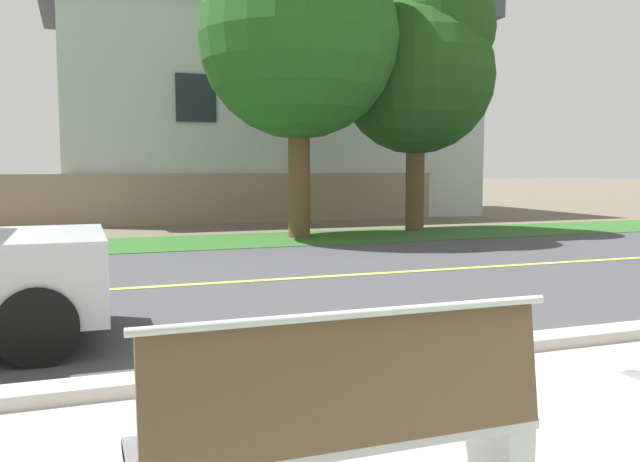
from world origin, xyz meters
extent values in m
plane|color=#665B4C|center=(0.00, 8.00, 0.00)|extent=(140.00, 140.00, 0.00)
cube|color=#ADA89E|center=(0.00, 2.35, 0.06)|extent=(44.00, 0.30, 0.11)
cube|color=#424247|center=(0.00, 6.50, 0.00)|extent=(52.00, 8.00, 0.01)
cube|color=#E0CC4C|center=(0.00, 6.50, 0.01)|extent=(48.00, 0.14, 0.01)
cube|color=#2D6026|center=(0.00, 11.52, 0.01)|extent=(48.00, 2.80, 0.02)
cube|color=silver|center=(-0.48, 0.25, 0.23)|extent=(0.14, 0.40, 0.45)
cube|color=silver|center=(-1.30, 0.25, 0.42)|extent=(1.78, 0.44, 0.05)
cube|color=brown|center=(-1.30, 0.06, 0.71)|extent=(1.71, 0.12, 0.52)
cylinder|color=silver|center=(-1.30, 0.05, 0.99)|extent=(1.78, 0.04, 0.04)
cylinder|color=black|center=(-2.66, 3.26, 0.32)|extent=(0.64, 0.18, 0.64)
cylinder|color=black|center=(-2.66, 4.94, 0.32)|extent=(0.64, 0.18, 0.64)
cylinder|color=brown|center=(2.32, 11.76, 1.37)|extent=(0.48, 0.48, 2.73)
sphere|color=#23561E|center=(2.32, 11.76, 4.37)|extent=(4.37, 4.37, 4.37)
cylinder|color=brown|center=(5.50, 12.29, 1.18)|extent=(0.46, 0.46, 2.36)
sphere|color=#1E4719|center=(5.50, 12.29, 3.78)|extent=(3.78, 3.78, 3.78)
sphere|color=#1E4719|center=(5.97, 12.01, 4.91)|extent=(2.65, 2.65, 2.65)
cube|color=gray|center=(1.46, 16.14, 0.70)|extent=(13.00, 0.36, 1.40)
cube|color=#B7BCC1|center=(3.66, 19.34, 3.14)|extent=(12.74, 6.40, 6.28)
cube|color=#474C56|center=(3.66, 19.34, 6.58)|extent=(13.76, 6.91, 0.60)
cube|color=#232833|center=(0.80, 16.11, 3.46)|extent=(1.10, 0.06, 1.30)
cube|color=#232833|center=(6.53, 16.11, 3.46)|extent=(1.10, 0.06, 1.30)
camera|label=1|loc=(-2.33, -2.35, 1.57)|focal=37.42mm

